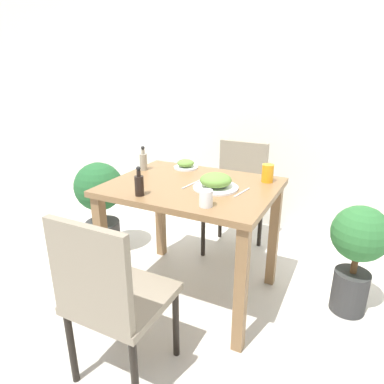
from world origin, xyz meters
name	(u,v)px	position (x,y,z in m)	size (l,w,h in m)	color
ground_plane	(192,291)	(0.00, 0.00, 0.00)	(16.00, 16.00, 0.00)	beige
wall_back	(258,84)	(0.00, 1.28, 1.30)	(8.00, 0.05, 2.60)	silver
dining_table	(192,203)	(0.00, 0.00, 0.65)	(1.00, 0.78, 0.77)	olive
chair_near	(111,294)	(-0.01, -0.78, 0.49)	(0.42, 0.42, 0.88)	gray
chair_far	(237,192)	(0.05, 0.73, 0.49)	(0.42, 0.42, 0.88)	gray
food_plate	(216,182)	(0.16, -0.01, 0.81)	(0.26, 0.26, 0.09)	white
side_plate	(186,165)	(-0.20, 0.29, 0.80)	(0.17, 0.17, 0.06)	white
drink_cup	(206,198)	(0.22, -0.28, 0.81)	(0.07, 0.07, 0.09)	white
juice_glass	(268,173)	(0.39, 0.25, 0.83)	(0.07, 0.07, 0.11)	orange
sauce_bottle	(139,184)	(-0.17, -0.30, 0.83)	(0.05, 0.05, 0.17)	black
condiment_bottle	(143,161)	(-0.44, 0.13, 0.83)	(0.05, 0.05, 0.17)	gray
fork_utensil	(191,184)	(0.00, -0.01, 0.77)	(0.03, 0.19, 0.00)	silver
spoon_utensil	(242,192)	(0.32, -0.01, 0.77)	(0.04, 0.18, 0.00)	silver
potted_plant_left	(100,201)	(-0.89, 0.16, 0.45)	(0.38, 0.38, 0.76)	#333333
potted_plant_right	(357,249)	(0.96, 0.27, 0.43)	(0.33, 0.33, 0.70)	#333333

